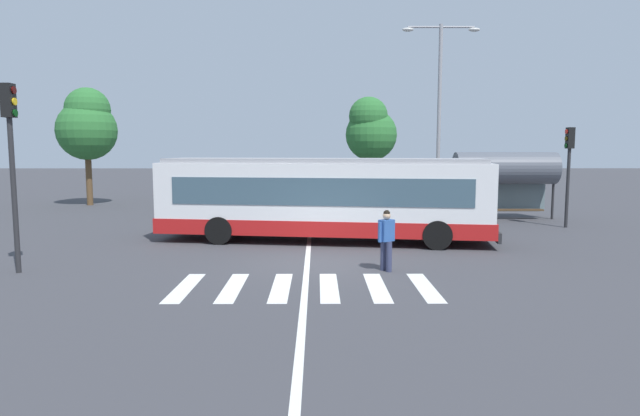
{
  "coord_description": "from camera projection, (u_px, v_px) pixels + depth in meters",
  "views": [
    {
      "loc": [
        -0.03,
        -15.75,
        3.4
      ],
      "look_at": [
        0.07,
        3.39,
        1.3
      ],
      "focal_mm": 30.26,
      "sensor_mm": 36.0,
      "label": 1
    }
  ],
  "objects": [
    {
      "name": "parked_car_black",
      "position": [
        264.0,
        196.0,
        30.02
      ],
      "size": [
        1.95,
        4.54,
        1.35
      ],
      "color": "black",
      "rests_on": "ground_plane"
    },
    {
      "name": "background_tree_right",
      "position": [
        370.0,
        130.0,
        35.09
      ],
      "size": [
        3.36,
        3.36,
        6.76
      ],
      "color": "brown",
      "rests_on": "ground_plane"
    },
    {
      "name": "parked_car_champagne",
      "position": [
        411.0,
        197.0,
        29.62
      ],
      "size": [
        1.96,
        4.54,
        1.35
      ],
      "color": "black",
      "rests_on": "ground_plane"
    },
    {
      "name": "traffic_light_far_corner",
      "position": [
        569.0,
        160.0,
        23.15
      ],
      "size": [
        0.33,
        0.32,
        4.32
      ],
      "color": "#28282B",
      "rests_on": "ground_plane"
    },
    {
      "name": "city_transit_bus",
      "position": [
        323.0,
        198.0,
        19.81
      ],
      "size": [
        12.44,
        4.27,
        3.06
      ],
      "color": "black",
      "rests_on": "ground_plane"
    },
    {
      "name": "background_tree_left",
      "position": [
        87.0,
        125.0,
        32.29
      ],
      "size": [
        3.53,
        3.53,
        7.06
      ],
      "color": "brown",
      "rests_on": "ground_plane"
    },
    {
      "name": "traffic_light_near_corner",
      "position": [
        11.0,
        148.0,
        14.52
      ],
      "size": [
        0.33,
        0.32,
        5.14
      ],
      "color": "#28282B",
      "rests_on": "ground_plane"
    },
    {
      "name": "crosswalk_painted_stripes",
      "position": [
        305.0,
        287.0,
        13.29
      ],
      "size": [
        6.38,
        2.86,
        0.01
      ],
      "color": "silver",
      "rests_on": "ground_plane"
    },
    {
      "name": "parked_car_teal",
      "position": [
        316.0,
        197.0,
        30.02
      ],
      "size": [
        1.93,
        4.53,
        1.35
      ],
      "color": "black",
      "rests_on": "ground_plane"
    },
    {
      "name": "lane_center_line",
      "position": [
        308.0,
        251.0,
        18.01
      ],
      "size": [
        0.16,
        24.0,
        0.01
      ],
      "primitive_type": "cube",
      "color": "silver",
      "rests_on": "ground_plane"
    },
    {
      "name": "ground_plane",
      "position": [
        318.0,
        264.0,
        16.03
      ],
      "size": [
        160.0,
        160.0,
        0.0
      ],
      "primitive_type": "plane",
      "color": "#3D3D42"
    },
    {
      "name": "twin_arm_street_lamp",
      "position": [
        439.0,
        101.0,
        27.91
      ],
      "size": [
        4.0,
        0.32,
        9.75
      ],
      "color": "#939399",
      "rests_on": "ground_plane"
    },
    {
      "name": "pedestrian_crossing_street",
      "position": [
        386.0,
        237.0,
        14.98
      ],
      "size": [
        0.49,
        0.44,
        1.72
      ],
      "color": "#333856",
      "rests_on": "ground_plane"
    },
    {
      "name": "parked_car_silver",
      "position": [
        360.0,
        197.0,
        29.99
      ],
      "size": [
        1.89,
        4.51,
        1.35
      ],
      "color": "black",
      "rests_on": "ground_plane"
    },
    {
      "name": "parked_car_red",
      "position": [
        216.0,
        197.0,
        29.99
      ],
      "size": [
        1.92,
        4.53,
        1.35
      ],
      "color": "black",
      "rests_on": "ground_plane"
    },
    {
      "name": "bus_stop_shelter",
      "position": [
        505.0,
        169.0,
        26.02
      ],
      "size": [
        4.87,
        1.54,
        3.25
      ],
      "color": "#28282B",
      "rests_on": "ground_plane"
    }
  ]
}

